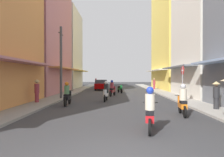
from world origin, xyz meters
The scene contains 20 objects.
ground_plane centered at (0.00, 17.67, 0.00)m, with size 95.36×95.36×0.00m, color #38383A.
sidewalk_left centered at (-5.27, 17.67, 0.06)m, with size 1.76×51.34×0.12m, color gray.
sidewalk_right centered at (5.27, 17.67, 0.06)m, with size 1.76×51.34×0.12m, color #ADA89E.
building_left_mid centered at (-9.15, 18.43, 6.62)m, with size 7.05×10.29×13.26m.
building_left_far centered at (-9.15, 28.59, 6.17)m, with size 7.05×8.37×12.35m.
building_right_mid centered at (9.15, 15.01, 8.18)m, with size 7.05×8.25×16.38m.
building_right_far centered at (9.15, 26.06, 8.96)m, with size 7.05×12.20×17.94m.
motorbike_green centered at (0.37, 19.34, 0.50)m, with size 0.67×1.77×0.96m.
motorbike_orange centered at (3.17, 5.68, 0.70)m, with size 0.55×1.81×1.58m.
motorbike_black centered at (-3.33, 9.12, 0.70)m, with size 0.55×1.81×1.58m.
motorbike_maroon centered at (-0.44, 15.61, 0.70)m, with size 0.70×1.76×1.58m.
motorbike_white centered at (-0.89, 11.48, 0.70)m, with size 0.55×1.81×1.58m.
motorbike_blue centered at (-3.45, 30.45, 0.70)m, with size 0.68×1.77×1.58m.
motorbike_red centered at (1.11, 2.77, 0.70)m, with size 0.60×1.79×1.58m.
parked_car centered at (-2.22, 24.79, 0.74)m, with size 2.00×4.20×1.45m.
pedestrian_midway centered at (-5.65, 9.82, 0.97)m, with size 0.44×0.44×1.72m.
pedestrian_foreground centered at (5.35, 25.01, 0.81)m, with size 0.34×0.34×1.63m.
pedestrian_crossing centered at (5.46, 7.00, 0.94)m, with size 0.44×0.44×1.66m.
utility_pole centered at (-4.64, 12.43, 3.09)m, with size 0.20×1.20×6.03m.
street_sign_no_entry centered at (4.54, 9.93, 1.72)m, with size 0.07×0.60×2.65m.
Camera 1 is at (-0.10, -4.55, 1.94)m, focal length 33.19 mm.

